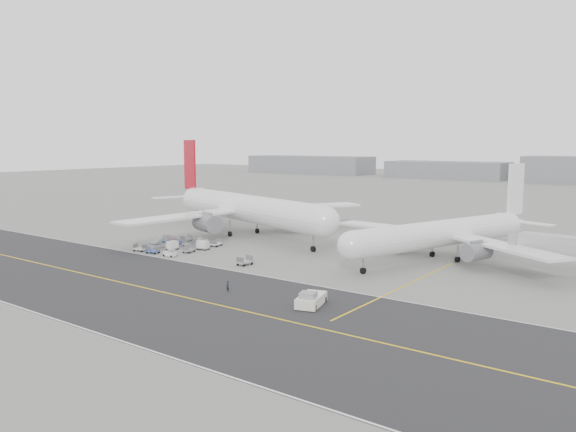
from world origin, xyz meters
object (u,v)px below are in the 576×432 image
Objects in this scene: airliner_a at (244,208)px; pushback_tug at (311,300)px; jet_bridge at (568,248)px; ground_crew_a at (228,286)px; airliner_b at (445,233)px.

airliner_a is 58.15m from pushback_tug.
jet_bridge is (67.14, -1.21, -1.61)m from airliner_a.
pushback_tug is 4.60× the size of ground_crew_a.
airliner_a is at bearing 146.11° from ground_crew_a.
ground_crew_a is at bearing -129.53° from jet_bridge.
jet_bridge is at bearing 14.14° from airliner_b.
airliner_a reaches higher than airliner_b.
airliner_a reaches higher than pushback_tug.
pushback_tug reaches higher than ground_crew_a.
pushback_tug is 43.57m from jet_bridge.
pushback_tug is 13.32m from ground_crew_a.
airliner_a is 37.52× the size of ground_crew_a.
jet_bridge is (23.30, 36.62, 3.76)m from pushback_tug.
airliner_a is 3.44× the size of jet_bridge.
pushback_tug is (43.84, -37.83, -5.36)m from airliner_a.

